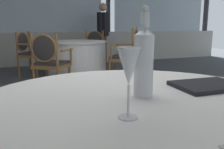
# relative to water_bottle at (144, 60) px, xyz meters

# --- Properties ---
(ground_plane) EXTENTS (15.33, 15.33, 0.00)m
(ground_plane) POSITION_rel_water_bottle_xyz_m (0.17, 1.25, -0.89)
(ground_plane) COLOR #4C5156
(window_wall_far) EXTENTS (10.71, 0.14, 2.78)m
(window_wall_far) POSITION_rel_water_bottle_xyz_m (0.17, 5.68, 0.22)
(window_wall_far) COLOR beige
(window_wall_far) RESTS_ON ground_plane
(water_bottle) EXTENTS (0.08, 0.08, 0.37)m
(water_bottle) POSITION_rel_water_bottle_xyz_m (0.00, 0.00, 0.00)
(water_bottle) COLOR white
(water_bottle) RESTS_ON foreground_table
(wine_glass) EXTENTS (0.08, 0.08, 0.23)m
(wine_glass) POSITION_rel_water_bottle_xyz_m (-0.16, -0.21, 0.01)
(wine_glass) COLOR white
(wine_glass) RESTS_ON foreground_table
(menu_book) EXTENTS (0.32, 0.24, 0.02)m
(menu_book) POSITION_rel_water_bottle_xyz_m (0.36, 0.02, -0.14)
(menu_book) COLOR black
(menu_book) RESTS_ON foreground_table
(background_table_0) EXTENTS (1.18, 1.18, 0.74)m
(background_table_0) POSITION_rel_water_bottle_xyz_m (0.49, 3.67, -0.52)
(background_table_0) COLOR white
(background_table_0) RESTS_ON ground_plane
(dining_chair_0_0) EXTENTS (0.64, 0.66, 0.91)m
(dining_chair_0_0) POSITION_rel_water_bottle_xyz_m (-0.34, 4.26, -0.35)
(dining_chair_0_0) COLOR olive
(dining_chair_0_0) RESTS_ON ground_plane
(dining_chair_0_1) EXTENTS (0.66, 0.64, 0.92)m
(dining_chair_0_1) POSITION_rel_water_bottle_xyz_m (-0.10, 2.84, -0.35)
(dining_chair_0_1) COLOR olive
(dining_chair_0_1) RESTS_ON ground_plane
(dining_chair_0_2) EXTENTS (0.64, 0.66, 0.99)m
(dining_chair_0_2) POSITION_rel_water_bottle_xyz_m (1.32, 3.08, -0.32)
(dining_chair_0_2) COLOR olive
(dining_chair_0_2) RESTS_ON ground_plane
(dining_chair_0_3) EXTENTS (0.66, 0.64, 0.91)m
(dining_chair_0_3) POSITION_rel_water_bottle_xyz_m (1.07, 4.50, -0.35)
(dining_chair_0_3) COLOR olive
(dining_chair_0_3) RESTS_ON ground_plane
(diner_person_0) EXTENTS (0.37, 0.45, 1.56)m
(diner_person_0) POSITION_rel_water_bottle_xyz_m (1.46, 4.93, -0.01)
(diner_person_0) COLOR brown
(diner_person_0) RESTS_ON ground_plane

